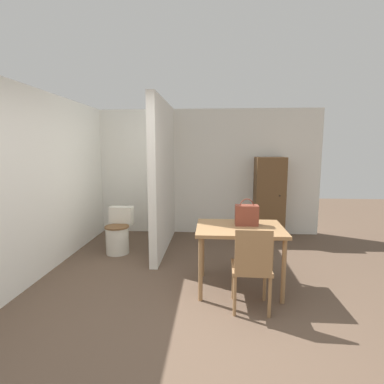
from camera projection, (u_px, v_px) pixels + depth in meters
ground_plane at (176, 334)px, 2.80m from camera, size 16.00×16.00×0.00m
wall_back at (196, 172)px, 6.10m from camera, size 4.91×0.12×2.50m
wall_left at (55, 181)px, 4.47m from camera, size 0.12×4.46×2.50m
partition_wall at (163, 177)px, 5.10m from camera, size 0.12×1.98×2.50m
dining_table at (240, 234)px, 3.63m from camera, size 1.04×0.79×0.79m
wooden_chair at (252, 266)px, 3.13m from camera, size 0.43×0.43×0.93m
toilet at (118, 233)px, 4.99m from camera, size 0.40×0.55×0.74m
handbag at (247, 215)px, 3.68m from camera, size 0.28×0.15×0.33m
wooden_cabinet at (269, 198)px, 5.77m from camera, size 0.55×0.48×1.56m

